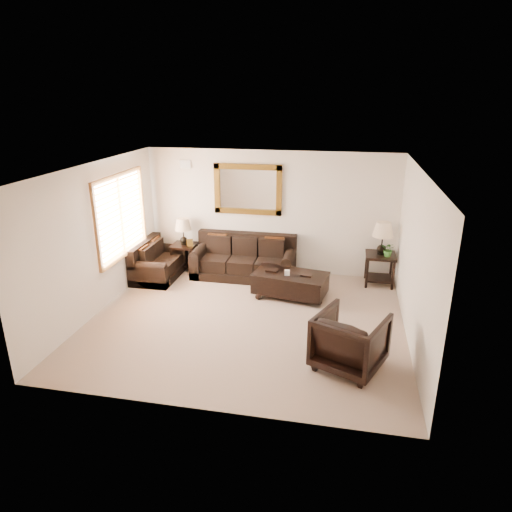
% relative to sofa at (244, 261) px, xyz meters
% --- Properties ---
extents(room, '(5.51, 5.01, 2.71)m').
position_rel_sofa_xyz_m(room, '(0.50, -2.06, 1.02)').
color(room, tan).
rests_on(room, ground).
extents(window, '(0.07, 1.96, 1.66)m').
position_rel_sofa_xyz_m(window, '(-2.20, -1.16, 1.22)').
color(window, white).
rests_on(window, room).
extents(mirror, '(1.50, 0.06, 1.10)m').
position_rel_sofa_xyz_m(mirror, '(0.00, 0.40, 1.52)').
color(mirror, '#503510').
rests_on(mirror, room).
extents(air_vent, '(0.25, 0.02, 0.18)m').
position_rel_sofa_xyz_m(air_vent, '(-1.40, 0.42, 2.02)').
color(air_vent, '#999999').
rests_on(air_vent, room).
extents(sofa, '(2.21, 0.95, 0.90)m').
position_rel_sofa_xyz_m(sofa, '(0.00, 0.00, 0.00)').
color(sofa, black).
rests_on(sofa, room).
extents(loveseat, '(0.84, 1.42, 0.80)m').
position_rel_sofa_xyz_m(loveseat, '(-1.87, -0.44, -0.03)').
color(loveseat, black).
rests_on(loveseat, room).
extents(end_table_left, '(0.54, 0.54, 1.19)m').
position_rel_sofa_xyz_m(end_table_left, '(-1.43, 0.12, 0.45)').
color(end_table_left, black).
rests_on(end_table_left, room).
extents(end_table_right, '(0.61, 0.61, 1.35)m').
position_rel_sofa_xyz_m(end_table_right, '(2.90, 0.09, 0.55)').
color(end_table_right, black).
rests_on(end_table_right, room).
extents(coffee_table, '(1.54, 1.02, 0.60)m').
position_rel_sofa_xyz_m(coffee_table, '(1.13, -0.89, -0.03)').
color(coffee_table, black).
rests_on(coffee_table, room).
extents(armchair, '(1.18, 1.15, 0.94)m').
position_rel_sofa_xyz_m(armchair, '(2.30, -3.20, 0.14)').
color(armchair, black).
rests_on(armchair, floor).
extents(potted_plant, '(0.36, 0.38, 0.24)m').
position_rel_sofa_xyz_m(potted_plant, '(3.03, -0.02, 0.46)').
color(potted_plant, '#29561D').
rests_on(potted_plant, end_table_right).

